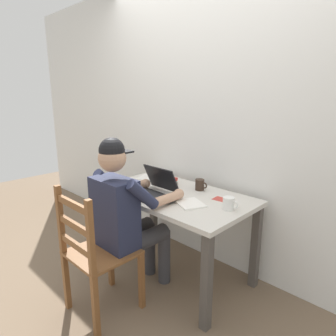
{
  "coord_description": "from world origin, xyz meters",
  "views": [
    {
      "loc": [
        1.56,
        -1.67,
        1.52
      ],
      "look_at": [
        -0.02,
        -0.05,
        0.95
      ],
      "focal_mm": 31.54,
      "sensor_mm": 36.0,
      "label": 1
    }
  ],
  "objects_px": {
    "desk": "(174,205)",
    "wooden_chair": "(95,254)",
    "coffee_mug_white": "(229,203)",
    "seated_person": "(127,212)",
    "landscape_photo_print": "(222,199)",
    "laptop": "(153,189)",
    "book_stack_main": "(165,181)",
    "coffee_mug_spare": "(200,185)",
    "computer_mouse": "(169,201)",
    "coffee_mug_dark": "(115,182)"
  },
  "relations": [
    {
      "from": "laptop",
      "to": "coffee_mug_white",
      "type": "xyz_separation_m",
      "value": [
        0.61,
        0.16,
        -0.01
      ]
    },
    {
      "from": "coffee_mug_white",
      "to": "landscape_photo_print",
      "type": "xyz_separation_m",
      "value": [
        -0.15,
        0.13,
        -0.04
      ]
    },
    {
      "from": "computer_mouse",
      "to": "desk",
      "type": "bearing_deg",
      "value": 124.07
    },
    {
      "from": "landscape_photo_print",
      "to": "laptop",
      "type": "bearing_deg",
      "value": -152.22
    },
    {
      "from": "wooden_chair",
      "to": "coffee_mug_dark",
      "type": "height_order",
      "value": "wooden_chair"
    },
    {
      "from": "coffee_mug_white",
      "to": "book_stack_main",
      "type": "distance_m",
      "value": 0.74
    },
    {
      "from": "desk",
      "to": "computer_mouse",
      "type": "bearing_deg",
      "value": -55.93
    },
    {
      "from": "coffee_mug_white",
      "to": "coffee_mug_dark",
      "type": "height_order",
      "value": "same"
    },
    {
      "from": "desk",
      "to": "coffee_mug_white",
      "type": "relative_size",
      "value": 10.78
    },
    {
      "from": "coffee_mug_white",
      "to": "book_stack_main",
      "type": "xyz_separation_m",
      "value": [
        -0.73,
        0.1,
        -0.01
      ]
    },
    {
      "from": "coffee_mug_white",
      "to": "book_stack_main",
      "type": "height_order",
      "value": "coffee_mug_white"
    },
    {
      "from": "seated_person",
      "to": "computer_mouse",
      "type": "bearing_deg",
      "value": 55.34
    },
    {
      "from": "book_stack_main",
      "to": "coffee_mug_white",
      "type": "bearing_deg",
      "value": -7.98
    },
    {
      "from": "coffee_mug_spare",
      "to": "landscape_photo_print",
      "type": "relative_size",
      "value": 0.88
    },
    {
      "from": "coffee_mug_spare",
      "to": "computer_mouse",
      "type": "bearing_deg",
      "value": -86.61
    },
    {
      "from": "desk",
      "to": "seated_person",
      "type": "height_order",
      "value": "seated_person"
    },
    {
      "from": "laptop",
      "to": "coffee_mug_white",
      "type": "height_order",
      "value": "laptop"
    },
    {
      "from": "desk",
      "to": "wooden_chair",
      "type": "bearing_deg",
      "value": -94.21
    },
    {
      "from": "laptop",
      "to": "coffee_mug_white",
      "type": "distance_m",
      "value": 0.63
    },
    {
      "from": "seated_person",
      "to": "coffee_mug_spare",
      "type": "bearing_deg",
      "value": 76.77
    },
    {
      "from": "wooden_chair",
      "to": "laptop",
      "type": "height_order",
      "value": "laptop"
    },
    {
      "from": "seated_person",
      "to": "book_stack_main",
      "type": "relative_size",
      "value": 5.96
    },
    {
      "from": "laptop",
      "to": "landscape_photo_print",
      "type": "height_order",
      "value": "laptop"
    },
    {
      "from": "seated_person",
      "to": "coffee_mug_spare",
      "type": "height_order",
      "value": "seated_person"
    },
    {
      "from": "coffee_mug_spare",
      "to": "book_stack_main",
      "type": "xyz_separation_m",
      "value": [
        -0.32,
        -0.1,
        -0.01
      ]
    },
    {
      "from": "laptop",
      "to": "computer_mouse",
      "type": "relative_size",
      "value": 3.3
    },
    {
      "from": "laptop",
      "to": "coffee_mug_dark",
      "type": "height_order",
      "value": "laptop"
    },
    {
      "from": "desk",
      "to": "coffee_mug_dark",
      "type": "xyz_separation_m",
      "value": [
        -0.48,
        -0.24,
        0.15
      ]
    },
    {
      "from": "coffee_mug_white",
      "to": "coffee_mug_spare",
      "type": "xyz_separation_m",
      "value": [
        -0.41,
        0.2,
        0.0
      ]
    },
    {
      "from": "desk",
      "to": "book_stack_main",
      "type": "relative_size",
      "value": 6.16
    },
    {
      "from": "seated_person",
      "to": "landscape_photo_print",
      "type": "xyz_separation_m",
      "value": [
        0.42,
        0.59,
        0.05
      ]
    },
    {
      "from": "seated_person",
      "to": "book_stack_main",
      "type": "distance_m",
      "value": 0.59
    },
    {
      "from": "landscape_photo_print",
      "to": "wooden_chair",
      "type": "bearing_deg",
      "value": -120.02
    },
    {
      "from": "coffee_mug_dark",
      "to": "coffee_mug_white",
      "type": "bearing_deg",
      "value": 14.5
    },
    {
      "from": "seated_person",
      "to": "computer_mouse",
      "type": "xyz_separation_m",
      "value": [
        0.18,
        0.26,
        0.06
      ]
    },
    {
      "from": "seated_person",
      "to": "book_stack_main",
      "type": "bearing_deg",
      "value": 105.99
    },
    {
      "from": "computer_mouse",
      "to": "book_stack_main",
      "type": "relative_size",
      "value": 0.48
    },
    {
      "from": "desk",
      "to": "landscape_photo_print",
      "type": "bearing_deg",
      "value": 22.33
    },
    {
      "from": "wooden_chair",
      "to": "coffee_mug_white",
      "type": "height_order",
      "value": "wooden_chair"
    },
    {
      "from": "coffee_mug_spare",
      "to": "coffee_mug_white",
      "type": "bearing_deg",
      "value": -25.55
    },
    {
      "from": "laptop",
      "to": "book_stack_main",
      "type": "xyz_separation_m",
      "value": [
        -0.12,
        0.26,
        -0.02
      ]
    },
    {
      "from": "wooden_chair",
      "to": "coffee_mug_white",
      "type": "distance_m",
      "value": 0.99
    },
    {
      "from": "coffee_mug_spare",
      "to": "landscape_photo_print",
      "type": "xyz_separation_m",
      "value": [
        0.27,
        -0.06,
        -0.05
      ]
    },
    {
      "from": "wooden_chair",
      "to": "coffee_mug_dark",
      "type": "relative_size",
      "value": 8.13
    },
    {
      "from": "laptop",
      "to": "coffee_mug_spare",
      "type": "xyz_separation_m",
      "value": [
        0.2,
        0.36,
        -0.0
      ]
    },
    {
      "from": "computer_mouse",
      "to": "coffee_mug_spare",
      "type": "height_order",
      "value": "coffee_mug_spare"
    },
    {
      "from": "desk",
      "to": "laptop",
      "type": "xyz_separation_m",
      "value": [
        -0.1,
        -0.14,
        0.15
      ]
    },
    {
      "from": "wooden_chair",
      "to": "laptop",
      "type": "distance_m",
      "value": 0.67
    },
    {
      "from": "seated_person",
      "to": "coffee_mug_dark",
      "type": "height_order",
      "value": "seated_person"
    },
    {
      "from": "wooden_chair",
      "to": "coffee_mug_spare",
      "type": "relative_size",
      "value": 8.23
    }
  ]
}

